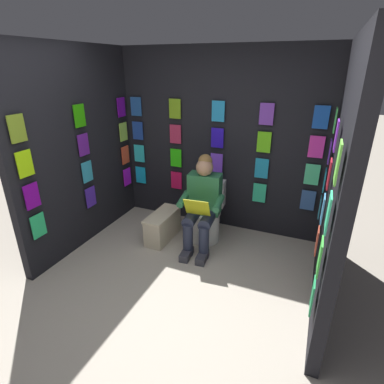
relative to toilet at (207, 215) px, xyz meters
name	(u,v)px	position (x,y,z in m)	size (l,w,h in m)	color
ground_plane	(144,319)	(0.01, 1.61, -0.33)	(30.00, 30.00, 0.00)	#B2A899
display_wall_back	(219,142)	(0.01, -0.48, 0.88)	(2.92, 0.14, 2.42)	black
display_wall_left	(338,183)	(-1.44, 0.59, 0.88)	(0.14, 2.04, 2.42)	black
display_wall_right	(79,150)	(1.47, 0.59, 0.88)	(0.14, 2.04, 2.42)	black
toilet	(207,215)	(0.00, 0.00, 0.00)	(0.42, 0.57, 0.77)	white
person_reading	(202,203)	(-0.02, 0.23, 0.27)	(0.55, 0.71, 1.19)	#286B42
comic_longbox_near	(163,226)	(0.53, 0.26, -0.14)	(0.27, 0.63, 0.37)	beige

